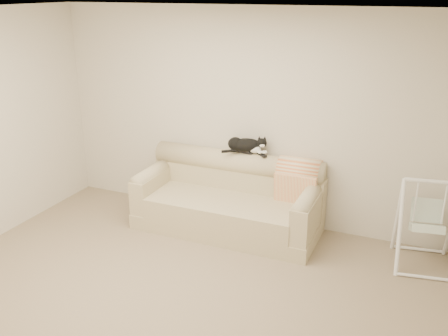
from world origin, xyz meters
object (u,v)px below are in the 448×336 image
object	(u,v)px
remote_a	(246,152)
remote_b	(262,155)
sofa	(229,200)
baby_swing	(427,223)
tuxedo_cat	(246,145)

from	to	relation	value
remote_a	remote_b	world-z (taller)	remote_a
sofa	baby_swing	distance (m)	2.22
tuxedo_cat	remote_b	bearing A→B (deg)	-0.81
remote_a	tuxedo_cat	distance (m)	0.09
remote_b	baby_swing	xyz separation A→B (m)	(1.90, -0.24, -0.42)
remote_b	baby_swing	world-z (taller)	baby_swing
sofa	remote_b	bearing A→B (deg)	36.19
sofa	baby_swing	bearing A→B (deg)	-0.19
remote_a	baby_swing	distance (m)	2.17
remote_b	tuxedo_cat	xyz separation A→B (m)	(-0.20, 0.00, 0.09)
baby_swing	remote_a	bearing A→B (deg)	173.33
tuxedo_cat	baby_swing	bearing A→B (deg)	-6.60
remote_a	tuxedo_cat	xyz separation A→B (m)	(0.01, -0.00, 0.09)
remote_a	tuxedo_cat	world-z (taller)	tuxedo_cat
remote_a	remote_b	bearing A→B (deg)	-1.64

